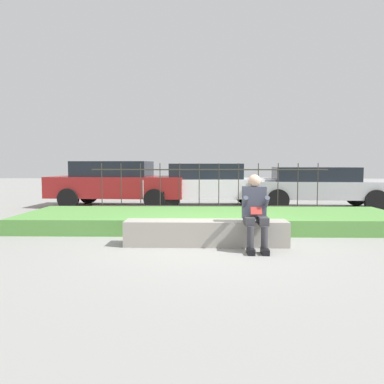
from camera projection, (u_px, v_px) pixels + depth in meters
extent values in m
plane|color=gray|center=(213.00, 245.00, 6.48)|extent=(60.00, 60.00, 0.00)
cube|color=gray|center=(206.00, 233.00, 6.46)|extent=(2.80, 0.49, 0.43)
cube|color=slate|center=(206.00, 243.00, 6.48)|extent=(2.69, 0.45, 0.08)
cube|color=black|center=(251.00, 251.00, 5.82)|extent=(0.11, 0.26, 0.09)
cylinder|color=#38383D|center=(250.00, 237.00, 5.86)|extent=(0.11, 0.11, 0.34)
cube|color=#38383D|center=(249.00, 220.00, 6.06)|extent=(0.15, 0.42, 0.13)
cube|color=black|center=(265.00, 251.00, 5.82)|extent=(0.11, 0.26, 0.09)
cylinder|color=#38383D|center=(264.00, 237.00, 5.86)|extent=(0.11, 0.11, 0.34)
cube|color=#38383D|center=(262.00, 220.00, 6.05)|extent=(0.15, 0.42, 0.13)
cube|color=#424756|center=(254.00, 203.00, 6.24)|extent=(0.38, 0.24, 0.54)
sphere|color=#DBB293|center=(254.00, 181.00, 6.20)|extent=(0.21, 0.21, 0.21)
cylinder|color=#424756|center=(245.00, 202.00, 6.09)|extent=(0.08, 0.29, 0.24)
cylinder|color=#424756|center=(266.00, 202.00, 6.08)|extent=(0.08, 0.29, 0.24)
cube|color=#B2332D|center=(256.00, 211.00, 5.99)|extent=(0.18, 0.09, 0.13)
cube|color=#569342|center=(211.00, 220.00, 8.39)|extent=(8.25, 2.45, 0.32)
cylinder|color=#332D28|center=(209.00, 206.00, 9.96)|extent=(6.25, 0.03, 0.03)
cylinder|color=#332D28|center=(209.00, 170.00, 9.89)|extent=(6.25, 0.03, 0.03)
cylinder|color=#332D28|center=(102.00, 190.00, 10.00)|extent=(0.02, 0.02, 1.42)
cylinder|color=#332D28|center=(121.00, 190.00, 9.98)|extent=(0.02, 0.02, 1.42)
cylinder|color=#332D28|center=(141.00, 190.00, 9.97)|extent=(0.02, 0.02, 1.42)
cylinder|color=#332D28|center=(160.00, 190.00, 9.96)|extent=(0.02, 0.02, 1.42)
cylinder|color=#332D28|center=(180.00, 190.00, 9.95)|extent=(0.02, 0.02, 1.42)
cylinder|color=#332D28|center=(199.00, 190.00, 9.94)|extent=(0.02, 0.02, 1.42)
cylinder|color=#332D28|center=(219.00, 190.00, 9.93)|extent=(0.02, 0.02, 1.42)
cylinder|color=#332D28|center=(238.00, 190.00, 9.91)|extent=(0.02, 0.02, 1.42)
cylinder|color=#332D28|center=(258.00, 190.00, 9.90)|extent=(0.02, 0.02, 1.42)
cylinder|color=#332D28|center=(278.00, 190.00, 9.89)|extent=(0.02, 0.02, 1.42)
cylinder|color=#332D28|center=(298.00, 190.00, 9.88)|extent=(0.02, 0.02, 1.42)
cylinder|color=#332D28|center=(317.00, 190.00, 9.87)|extent=(0.02, 0.02, 1.42)
cube|color=silver|center=(210.00, 188.00, 12.31)|extent=(4.36, 1.98, 0.61)
cube|color=black|center=(204.00, 171.00, 12.26)|extent=(2.44, 1.64, 0.49)
cylinder|color=black|center=(254.00, 199.00, 11.59)|extent=(0.63, 0.24, 0.62)
cylinder|color=black|center=(244.00, 195.00, 13.22)|extent=(0.63, 0.24, 0.62)
cylinder|color=black|center=(169.00, 200.00, 11.45)|extent=(0.63, 0.24, 0.62)
cylinder|color=black|center=(170.00, 195.00, 13.08)|extent=(0.63, 0.24, 0.62)
cube|color=#B7B7BC|center=(320.00, 189.00, 11.89)|extent=(4.66, 2.09, 0.54)
cube|color=black|center=(314.00, 174.00, 11.87)|extent=(2.61, 1.72, 0.43)
cylinder|color=black|center=(376.00, 201.00, 10.92)|extent=(0.67, 0.25, 0.65)
cylinder|color=black|center=(356.00, 196.00, 12.62)|extent=(0.67, 0.25, 0.65)
cylinder|color=black|center=(278.00, 200.00, 11.20)|extent=(0.67, 0.25, 0.65)
cylinder|color=black|center=(272.00, 195.00, 12.90)|extent=(0.67, 0.25, 0.65)
cube|color=maroon|center=(119.00, 186.00, 12.36)|extent=(4.48, 2.07, 0.67)
cube|color=black|center=(113.00, 169.00, 12.33)|extent=(2.50, 1.74, 0.49)
cylinder|color=black|center=(155.00, 199.00, 11.39)|extent=(0.66, 0.24, 0.65)
cylinder|color=black|center=(164.00, 195.00, 13.16)|extent=(0.66, 0.24, 0.65)
cylinder|color=black|center=(68.00, 199.00, 11.60)|extent=(0.66, 0.24, 0.65)
cylinder|color=black|center=(89.00, 194.00, 13.37)|extent=(0.66, 0.24, 0.65)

